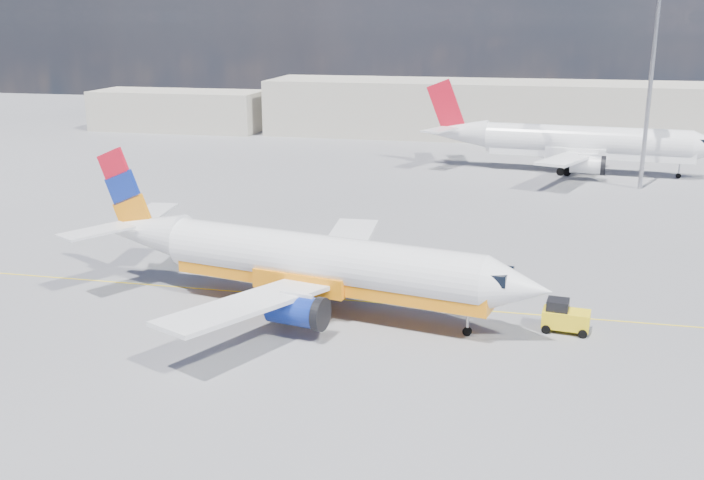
% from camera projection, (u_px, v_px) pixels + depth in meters
% --- Properties ---
extents(ground, '(240.00, 240.00, 0.00)m').
position_uv_depth(ground, '(376.00, 321.00, 45.40)').
color(ground, slate).
rests_on(ground, ground).
extents(taxi_line, '(70.00, 0.15, 0.01)m').
position_uv_depth(taxi_line, '(385.00, 303.00, 48.21)').
color(taxi_line, yellow).
rests_on(taxi_line, ground).
extents(terminal_main, '(70.00, 14.00, 8.00)m').
position_uv_depth(terminal_main, '(507.00, 110.00, 113.66)').
color(terminal_main, '#BCB6A2').
rests_on(terminal_main, ground).
extents(terminal_annex, '(26.00, 10.00, 6.00)m').
position_uv_depth(terminal_annex, '(179.00, 110.00, 121.55)').
color(terminal_annex, '#BCB6A2').
rests_on(terminal_annex, ground).
extents(main_jet, '(29.90, 23.07, 9.02)m').
position_uv_depth(main_jet, '(308.00, 262.00, 46.33)').
color(main_jet, white).
rests_on(main_jet, ground).
extents(second_jet, '(33.30, 26.24, 10.10)m').
position_uv_depth(second_jet, '(576.00, 143.00, 87.82)').
color(second_jet, white).
rests_on(second_jet, ground).
extents(gse_tug, '(2.71, 1.87, 1.82)m').
position_uv_depth(gse_tug, '(564.00, 317.00, 43.68)').
color(gse_tug, black).
rests_on(gse_tug, ground).
extents(traffic_cone, '(0.35, 0.35, 0.49)m').
position_uv_depth(traffic_cone, '(197.00, 329.00, 43.54)').
color(traffic_cone, white).
rests_on(traffic_cone, ground).
extents(floodlight_mast, '(1.48, 1.48, 20.29)m').
position_uv_depth(floodlight_mast, '(652.00, 68.00, 76.92)').
color(floodlight_mast, '#9999A1').
rests_on(floodlight_mast, ground).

